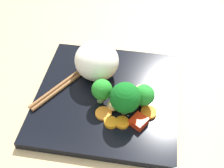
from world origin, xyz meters
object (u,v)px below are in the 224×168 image
Objects in this scene: rice_mound at (97,61)px; broccoli_floret_1 at (102,90)px; square_plate at (107,96)px; chopstick_pair at (68,81)px; carrot_slice_2 at (104,113)px.

broccoli_floret_1 is (-2.18, 7.68, -0.48)cm from rice_mound.
broccoli_floret_1 is at bearing 72.69° from square_plate.
carrot_slice_2 is at bearing 83.31° from chopstick_pair.
broccoli_floret_1 is at bearing -75.17° from carrot_slice_2.
rice_mound is 11.78cm from carrot_slice_2.
rice_mound is 1.66× the size of broccoli_floret_1.
rice_mound reaches higher than chopstick_pair.
square_plate is 3.01× the size of rice_mound.
square_plate is at bearing -88.44° from carrot_slice_2.
chopstick_pair reaches higher than carrot_slice_2.
chopstick_pair is (5.77, 3.21, -3.56)cm from rice_mound.
carrot_slice_2 is 0.18× the size of chopstick_pair.
rice_mound is 2.99× the size of carrot_slice_2.
carrot_slice_2 is (-0.82, 3.10, -3.22)cm from broccoli_floret_1.
chopstick_pair is at bearing 29.08° from rice_mound.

